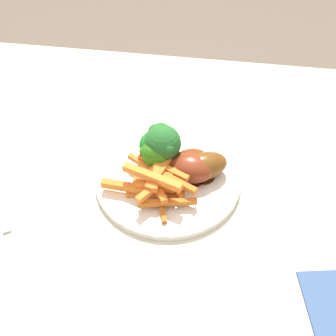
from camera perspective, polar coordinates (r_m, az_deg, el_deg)
The scene contains 9 objects.
dining_table at distance 0.77m, azimuth -0.76°, elevation -8.15°, with size 1.14×0.84×0.73m.
dinner_plate at distance 0.70m, azimuth 0.00°, elevation -1.47°, with size 0.24×0.24×0.01m, color white.
broccoli_floret_front at distance 0.68m, azimuth -1.48°, elevation 2.20°, with size 0.06×0.05×0.06m.
broccoli_floret_middle at distance 0.69m, azimuth -1.97°, elevation 3.12°, with size 0.05×0.05×0.07m.
broccoli_floret_back at distance 0.68m, azimuth -0.86°, elevation 3.60°, with size 0.06×0.07×0.08m.
carrot_fries_pile at distance 0.66m, azimuth -1.64°, elevation -1.83°, with size 0.16×0.13×0.05m.
chicken_drumstick_near at distance 0.69m, azimuth 2.67°, elevation 0.43°, with size 0.12×0.10×0.04m.
chicken_drumstick_far at distance 0.68m, azimuth 2.88°, elevation 0.03°, with size 0.12×0.06×0.05m.
chicken_drumstick_extra at distance 0.68m, azimuth 4.47°, elevation 0.11°, with size 0.13×0.09×0.04m.
Camera 1 is at (0.08, -0.44, 1.25)m, focal length 44.54 mm.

